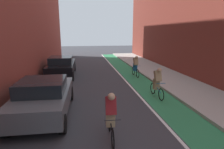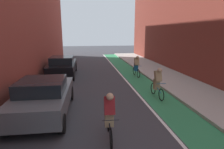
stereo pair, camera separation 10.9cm
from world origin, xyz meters
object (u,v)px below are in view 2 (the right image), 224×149
object	(u,v)px
cyclist_trailing	(157,81)
cyclist_far	(136,66)
cyclist_mid	(109,115)
parked_sedan_gray	(44,96)
parked_sedan_black	(63,66)

from	to	relation	value
cyclist_trailing	cyclist_far	size ratio (longest dim) A/B	0.98
cyclist_mid	cyclist_trailing	bearing A→B (deg)	49.93
parked_sedan_gray	cyclist_far	bearing A→B (deg)	47.52
cyclist_trailing	cyclist_far	xyz separation A→B (m)	(0.23, 4.75, -0.04)
parked_sedan_gray	cyclist_trailing	xyz separation A→B (m)	(5.36, 1.35, 0.06)
parked_sedan_gray	cyclist_mid	world-z (taller)	cyclist_mid
parked_sedan_gray	cyclist_far	size ratio (longest dim) A/B	2.58
parked_sedan_gray	parked_sedan_black	distance (m)	7.04
parked_sedan_gray	cyclist_far	world-z (taller)	cyclist_far
parked_sedan_black	cyclist_mid	world-z (taller)	cyclist_mid
cyclist_mid	cyclist_trailing	distance (m)	4.63
cyclist_trailing	cyclist_far	distance (m)	4.76
cyclist_trailing	cyclist_mid	bearing A→B (deg)	-130.07
parked_sedan_gray	cyclist_trailing	world-z (taller)	cyclist_trailing
parked_sedan_black	cyclist_trailing	bearing A→B (deg)	-46.71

